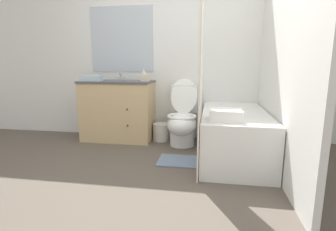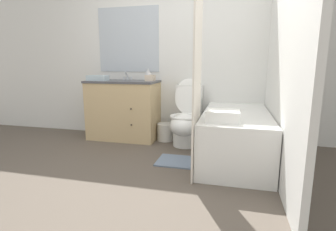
% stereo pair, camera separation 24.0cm
% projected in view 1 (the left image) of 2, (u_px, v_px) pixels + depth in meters
% --- Properties ---
extents(ground_plane, '(14.00, 14.00, 0.00)m').
position_uv_depth(ground_plane, '(142.00, 187.00, 2.35)').
color(ground_plane, brown).
extents(wall_back, '(8.00, 0.06, 2.50)m').
position_uv_depth(wall_back, '(171.00, 52.00, 3.77)').
color(wall_back, silver).
rests_on(wall_back, ground_plane).
extents(wall_right, '(0.05, 2.70, 2.50)m').
position_uv_depth(wall_right, '(279.00, 48.00, 2.72)').
color(wall_right, silver).
rests_on(wall_right, ground_plane).
extents(vanity_cabinet, '(1.01, 0.54, 0.85)m').
position_uv_depth(vanity_cabinet, '(118.00, 110.00, 3.78)').
color(vanity_cabinet, tan).
rests_on(vanity_cabinet, ground_plane).
extents(sink_faucet, '(0.14, 0.12, 0.12)m').
position_uv_depth(sink_faucet, '(121.00, 78.00, 3.86)').
color(sink_faucet, silver).
rests_on(sink_faucet, vanity_cabinet).
extents(toilet, '(0.39, 0.70, 0.89)m').
position_uv_depth(toilet, '(183.00, 120.00, 3.54)').
color(toilet, white).
rests_on(toilet, ground_plane).
extents(bathtub, '(0.73, 1.50, 0.55)m').
position_uv_depth(bathtub, '(234.00, 134.00, 3.07)').
color(bathtub, white).
rests_on(bathtub, ground_plane).
extents(shower_curtain, '(0.02, 0.48, 2.02)m').
position_uv_depth(shower_curtain, '(201.00, 72.00, 2.46)').
color(shower_curtain, silver).
rests_on(shower_curtain, ground_plane).
extents(wastebasket, '(0.24, 0.24, 0.25)m').
position_uv_depth(wastebasket, '(161.00, 132.00, 3.77)').
color(wastebasket, silver).
rests_on(wastebasket, ground_plane).
extents(tissue_box, '(0.11, 0.15, 0.11)m').
position_uv_depth(tissue_box, '(145.00, 78.00, 3.65)').
color(tissue_box, beige).
rests_on(tissue_box, vanity_cabinet).
extents(soap_dispenser, '(0.06, 0.06, 0.17)m').
position_uv_depth(soap_dispenser, '(143.00, 76.00, 3.61)').
color(soap_dispenser, silver).
rests_on(soap_dispenser, vanity_cabinet).
extents(hand_towel_folded, '(0.28, 0.17, 0.08)m').
position_uv_depth(hand_towel_folded, '(91.00, 78.00, 3.62)').
color(hand_towel_folded, silver).
rests_on(hand_towel_folded, vanity_cabinet).
extents(bath_towel_folded, '(0.31, 0.25, 0.11)m').
position_uv_depth(bath_towel_folded, '(226.00, 115.00, 2.53)').
color(bath_towel_folded, white).
rests_on(bath_towel_folded, bathtub).
extents(bath_mat, '(0.53, 0.38, 0.02)m').
position_uv_depth(bath_mat, '(182.00, 161.00, 2.96)').
color(bath_mat, slate).
rests_on(bath_mat, ground_plane).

